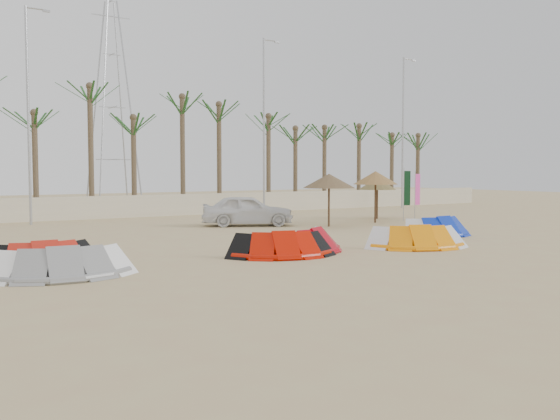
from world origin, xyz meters
TOP-DOWN VIEW (x-y plane):
  - ground at (0.00, 0.00)m, footprint 120.00×120.00m
  - boundary_wall at (0.00, 22.00)m, footprint 60.00×0.30m
  - palm_line at (0.67, 23.50)m, footprint 52.00×4.00m
  - lamp_b at (-5.96, 20.00)m, footprint 1.25×0.14m
  - lamp_c at (8.04, 20.00)m, footprint 1.25×0.14m
  - lamp_d at (20.04, 20.00)m, footprint 1.25×0.14m
  - pylon at (1.00, 28.00)m, footprint 3.00×3.00m
  - kite_grey at (-8.73, 3.32)m, footprint 3.76×1.83m
  - kite_red_left at (-8.84, 4.77)m, footprint 3.23×1.59m
  - kite_red_mid at (-1.81, 3.47)m, footprint 3.73×2.40m
  - kite_red_right at (-0.36, 3.81)m, footprint 3.70×2.69m
  - kite_orange at (3.47, 2.67)m, footprint 3.97×2.76m
  - kite_blue at (7.25, 5.09)m, footprint 3.51×1.57m
  - parasol_left at (6.15, 10.94)m, footprint 2.59×2.59m
  - parasol_mid at (9.56, 11.33)m, footprint 2.36×2.36m
  - parasol_right at (11.48, 13.30)m, footprint 2.14×2.14m
  - flag_pink at (13.32, 11.98)m, footprint 0.45×0.06m
  - flag_green at (11.70, 11.23)m, footprint 0.45×0.09m
  - car at (2.98, 13.49)m, footprint 4.91×3.69m

SIDE VIEW (x-z plane):
  - ground at x=0.00m, z-range 0.00..0.00m
  - pylon at x=1.00m, z-range -7.00..7.00m
  - kite_red_left at x=-8.84m, z-range -0.03..0.87m
  - kite_red_right at x=-0.36m, z-range -0.03..0.87m
  - kite_red_mid at x=-1.81m, z-range -0.03..0.87m
  - kite_blue at x=7.25m, z-range -0.03..0.87m
  - kite_orange at x=3.47m, z-range -0.03..0.87m
  - kite_grey at x=-8.73m, z-range -0.03..0.87m
  - boundary_wall at x=0.00m, z-range 0.00..1.30m
  - car at x=2.98m, z-range 0.00..1.56m
  - flag_pink at x=13.32m, z-range 0.25..2.97m
  - flag_green at x=11.70m, z-range 0.27..3.17m
  - parasol_right at x=11.48m, z-range 0.83..3.21m
  - parasol_left at x=6.15m, z-range 0.95..3.56m
  - parasol_mid at x=9.56m, z-range 1.01..3.75m
  - lamp_b at x=-5.96m, z-range 0.27..11.27m
  - lamp_c at x=8.04m, z-range 0.27..11.27m
  - lamp_d at x=20.04m, z-range 0.27..11.27m
  - palm_line at x=0.67m, z-range 2.59..10.29m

